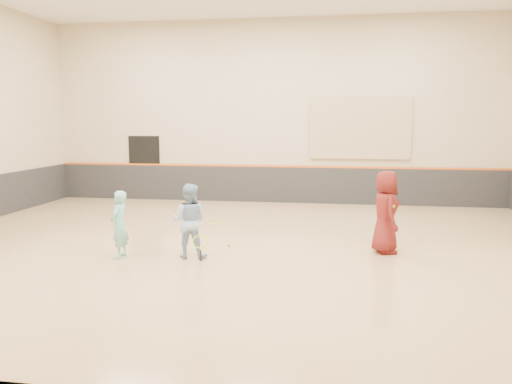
# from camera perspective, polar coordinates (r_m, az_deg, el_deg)

# --- Properties ---
(room) EXTENTS (15.04, 12.04, 6.22)m
(room) POSITION_cam_1_polar(r_m,az_deg,el_deg) (10.82, -1.74, -2.03)
(room) COLOR tan
(room) RESTS_ON ground
(wainscot_back) EXTENTS (14.90, 0.04, 1.20)m
(wainscot_back) POSITION_cam_1_polar(r_m,az_deg,el_deg) (16.69, 1.98, 0.85)
(wainscot_back) COLOR #232326
(wainscot_back) RESTS_ON floor
(accent_stripe) EXTENTS (14.90, 0.03, 0.06)m
(accent_stripe) POSITION_cam_1_polar(r_m,az_deg,el_deg) (16.61, 1.99, 2.97)
(accent_stripe) COLOR #D85914
(accent_stripe) RESTS_ON wall_back
(acoustic_panel) EXTENTS (3.20, 0.08, 2.00)m
(acoustic_panel) POSITION_cam_1_polar(r_m,az_deg,el_deg) (16.44, 11.82, 7.21)
(acoustic_panel) COLOR tan
(acoustic_panel) RESTS_ON wall_back
(doorway) EXTENTS (1.10, 0.05, 2.20)m
(doorway) POSITION_cam_1_polar(r_m,az_deg,el_deg) (17.74, -12.61, 2.72)
(doorway) COLOR black
(doorway) RESTS_ON floor
(girl) EXTENTS (0.32, 0.49, 1.35)m
(girl) POSITION_cam_1_polar(r_m,az_deg,el_deg) (10.31, -15.37, -3.61)
(girl) COLOR #73C8C7
(girl) RESTS_ON floor
(instructor) EXTENTS (0.74, 0.58, 1.49)m
(instructor) POSITION_cam_1_polar(r_m,az_deg,el_deg) (10.05, -7.65, -3.28)
(instructor) COLOR #8DB0DA
(instructor) RESTS_ON floor
(young_man) EXTENTS (0.71, 0.93, 1.72)m
(young_man) POSITION_cam_1_polar(r_m,az_deg,el_deg) (10.65, 14.58, -2.21)
(young_man) COLOR maroon
(young_man) RESTS_ON floor
(held_racket) EXTENTS (0.53, 0.53, 0.50)m
(held_racket) POSITION_cam_1_polar(r_m,az_deg,el_deg) (9.63, -6.39, -5.67)
(held_racket) COLOR gold
(held_racket) RESTS_ON instructor
(spare_racket) EXTENTS (0.61, 0.61, 0.14)m
(spare_racket) POSITION_cam_1_polar(r_m,az_deg,el_deg) (13.52, -5.09, -3.21)
(spare_racket) COLOR gold
(spare_racket) RESTS_ON floor
(ball_under_racket) EXTENTS (0.07, 0.07, 0.07)m
(ball_under_racket) POSITION_cam_1_polar(r_m,az_deg,el_deg) (10.99, -3.11, -6.04)
(ball_under_racket) COLOR #BADC33
(ball_under_racket) RESTS_ON floor
(ball_in_hand) EXTENTS (0.07, 0.07, 0.07)m
(ball_in_hand) POSITION_cam_1_polar(r_m,az_deg,el_deg) (10.43, 15.42, -1.60)
(ball_in_hand) COLOR #C5E334
(ball_in_hand) RESTS_ON young_man
(ball_beside_spare) EXTENTS (0.07, 0.07, 0.07)m
(ball_beside_spare) POSITION_cam_1_polar(r_m,az_deg,el_deg) (13.50, -3.66, -3.36)
(ball_beside_spare) COLOR #C1DF33
(ball_beside_spare) RESTS_ON floor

